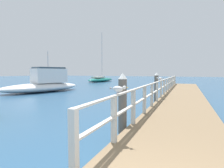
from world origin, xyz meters
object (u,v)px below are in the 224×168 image
(seagull_foreground, at_px, (118,89))
(boat_1, at_px, (44,84))
(boat_4, at_px, (49,82))
(dock_piling_far, at_px, (156,87))
(channel_buoy, at_px, (56,79))
(dock_piling_near, at_px, (123,103))
(boat_3, at_px, (101,79))
(seagull_background, at_px, (160,78))

(seagull_foreground, distance_m, boat_1, 15.45)
(boat_4, bearing_deg, dock_piling_far, 140.01)
(dock_piling_far, xyz_separation_m, channel_buoy, (-25.02, 18.86, -0.65))
(boat_4, distance_m, channel_buoy, 10.09)
(dock_piling_far, distance_m, channel_buoy, 31.34)
(dock_piling_near, distance_m, seagull_foreground, 1.58)
(dock_piling_far, relative_size, channel_buoy, 1.43)
(boat_1, distance_m, boat_4, 11.88)
(dock_piling_near, relative_size, boat_3, 0.20)
(boat_4, relative_size, channel_buoy, 3.87)
(seagull_foreground, xyz_separation_m, channel_buoy, (-25.41, 27.10, -1.26))
(boat_3, xyz_separation_m, boat_4, (-4.65, -9.83, -0.10))
(seagull_foreground, distance_m, boat_3, 32.35)
(boat_3, relative_size, boat_4, 1.88)
(dock_piling_far, relative_size, seagull_background, 4.30)
(dock_piling_near, relative_size, seagull_foreground, 4.19)
(seagull_foreground, bearing_deg, boat_1, -124.75)
(boat_1, bearing_deg, channel_buoy, 147.32)
(dock_piling_near, xyz_separation_m, channel_buoy, (-25.02, 25.69, -0.65))
(seagull_background, bearing_deg, boat_1, 59.77)
(seagull_foreground, height_order, boat_4, boat_4)
(boat_1, bearing_deg, dock_piling_near, -16.42)
(seagull_background, bearing_deg, boat_4, 41.01)
(channel_buoy, bearing_deg, seagull_background, -37.88)
(seagull_foreground, relative_size, boat_1, 0.06)
(boat_4, height_order, channel_buoy, boat_4)
(seagull_foreground, height_order, seagull_background, same)
(seagull_background, xyz_separation_m, boat_4, (-19.64, 11.46, -1.26))
(dock_piling_near, xyz_separation_m, boat_3, (-14.62, 27.22, -0.54))
(seagull_foreground, bearing_deg, channel_buoy, -132.31)
(dock_piling_near, height_order, boat_4, boat_4)
(dock_piling_far, distance_m, boat_1, 11.66)
(dock_piling_near, height_order, dock_piling_far, same)
(boat_3, height_order, boat_4, boat_3)
(seagull_background, height_order, boat_3, boat_3)
(dock_piling_near, bearing_deg, dock_piling_far, 90.00)
(seagull_background, height_order, channel_buoy, seagull_background)
(seagull_foreground, distance_m, boat_4, 27.23)
(channel_buoy, bearing_deg, boat_3, 8.40)
(dock_piling_near, height_order, seagull_background, dock_piling_near)
(boat_1, height_order, boat_3, boat_3)
(dock_piling_near, bearing_deg, seagull_background, 86.41)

